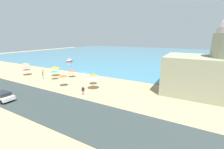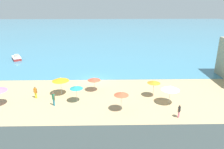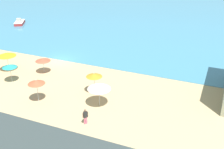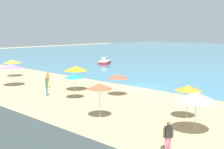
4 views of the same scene
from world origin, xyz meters
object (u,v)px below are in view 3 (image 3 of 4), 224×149
(beach_umbrella_3, at_px, (94,75))
(bather_2, at_px, (85,116))
(beach_umbrella_5, at_px, (43,60))
(skiff_nearshore, at_px, (20,22))
(beach_umbrella_1, at_px, (7,54))
(beach_umbrella_4, at_px, (99,86))
(beach_umbrella_2, at_px, (36,82))
(beach_umbrella_0, at_px, (10,66))

(beach_umbrella_3, height_order, bather_2, beach_umbrella_3)
(beach_umbrella_3, relative_size, beach_umbrella_5, 1.16)
(beach_umbrella_5, distance_m, skiff_nearshore, 25.48)
(beach_umbrella_1, height_order, beach_umbrella_4, beach_umbrella_1)
(beach_umbrella_3, distance_m, beach_umbrella_4, 2.80)
(bather_2, bearing_deg, beach_umbrella_2, 165.31)
(beach_umbrella_2, distance_m, beach_umbrella_4, 6.62)
(beach_umbrella_0, height_order, skiff_nearshore, beach_umbrella_0)
(beach_umbrella_1, relative_size, beach_umbrella_2, 1.03)
(beach_umbrella_4, xyz_separation_m, beach_umbrella_5, (-10.01, 4.46, -0.41))
(beach_umbrella_1, xyz_separation_m, skiff_nearshore, (-13.74, 18.90, -1.92))
(beach_umbrella_0, height_order, beach_umbrella_1, beach_umbrella_1)
(beach_umbrella_0, xyz_separation_m, beach_umbrella_4, (12.12, -0.79, 0.15))
(beach_umbrella_2, bearing_deg, beach_umbrella_5, 120.32)
(beach_umbrella_4, bearing_deg, beach_umbrella_0, 176.28)
(beach_umbrella_3, xyz_separation_m, beach_umbrella_5, (-8.35, 2.22, -0.35))
(beach_umbrella_5, bearing_deg, beach_umbrella_0, -119.77)
(beach_umbrella_1, relative_size, beach_umbrella_5, 1.25)
(beach_umbrella_0, bearing_deg, skiff_nearshore, 127.36)
(beach_umbrella_2, xyz_separation_m, bather_2, (6.58, -1.72, -1.40))
(beach_umbrella_2, height_order, beach_umbrella_3, beach_umbrella_2)
(beach_umbrella_1, xyz_separation_m, beach_umbrella_5, (4.61, 1.29, -0.48))
(beach_umbrella_2, bearing_deg, bather_2, -14.69)
(beach_umbrella_0, distance_m, beach_umbrella_2, 6.26)
(beach_umbrella_3, bearing_deg, beach_umbrella_0, -172.04)
(beach_umbrella_3, distance_m, skiff_nearshore, 33.30)
(beach_umbrella_3, height_order, beach_umbrella_5, beach_umbrella_3)
(beach_umbrella_2, height_order, beach_umbrella_5, beach_umbrella_2)
(beach_umbrella_5, distance_m, bather_2, 12.95)
(skiff_nearshore, bearing_deg, beach_umbrella_4, -37.89)
(beach_umbrella_0, xyz_separation_m, beach_umbrella_3, (10.45, 1.46, 0.09))
(beach_umbrella_0, xyz_separation_m, beach_umbrella_2, (5.73, -2.52, 0.19))
(skiff_nearshore, bearing_deg, beach_umbrella_1, -53.98)
(beach_umbrella_2, distance_m, beach_umbrella_3, 6.18)
(beach_umbrella_4, xyz_separation_m, skiff_nearshore, (-28.37, 22.07, -1.85))
(beach_umbrella_1, distance_m, beach_umbrella_5, 4.81)
(beach_umbrella_0, xyz_separation_m, skiff_nearshore, (-16.25, 21.29, -1.69))
(beach_umbrella_1, height_order, beach_umbrella_3, beach_umbrella_1)
(beach_umbrella_2, xyz_separation_m, beach_umbrella_3, (4.72, 3.98, -0.09))
(beach_umbrella_3, relative_size, bather_2, 1.54)
(beach_umbrella_4, bearing_deg, beach_umbrella_2, -164.86)
(beach_umbrella_0, distance_m, beach_umbrella_4, 12.14)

